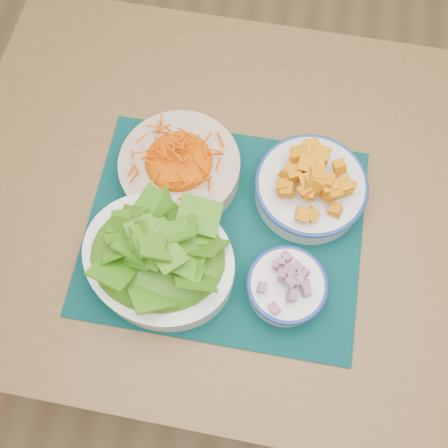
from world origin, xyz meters
name	(u,v)px	position (x,y,z in m)	size (l,w,h in m)	color
ground	(279,383)	(0.00, 0.00, 0.00)	(4.00, 4.00, 0.00)	olive
table	(275,222)	(-0.11, 0.26, 0.65)	(1.23, 0.83, 0.75)	brown
placemat	(224,230)	(-0.20, 0.19, 0.75)	(0.49, 0.40, 0.00)	black
carrot_bowl	(179,164)	(-0.30, 0.28, 0.80)	(0.28, 0.28, 0.09)	beige
squash_bowl	(312,184)	(-0.06, 0.28, 0.80)	(0.25, 0.25, 0.10)	silver
lettuce_bowl	(158,255)	(-0.30, 0.10, 0.81)	(0.32, 0.29, 0.13)	white
onion_bowl	(287,285)	(-0.08, 0.10, 0.79)	(0.16, 0.16, 0.07)	white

